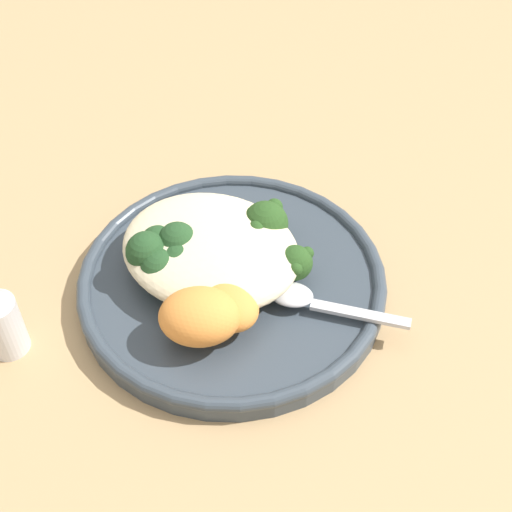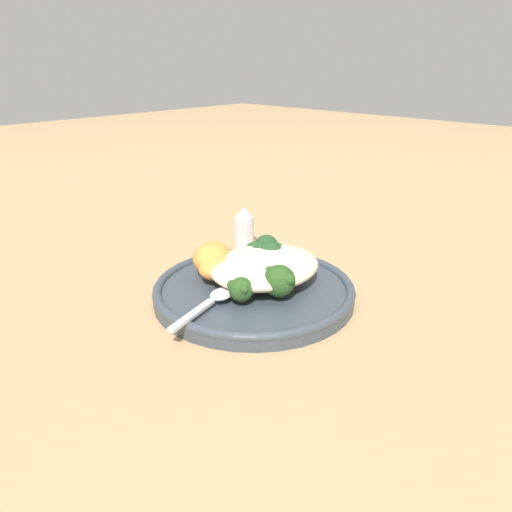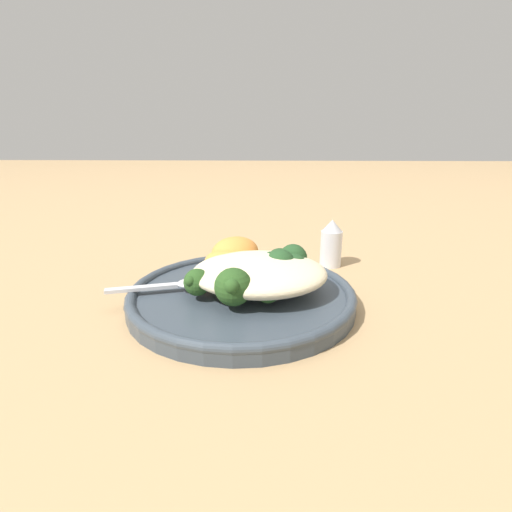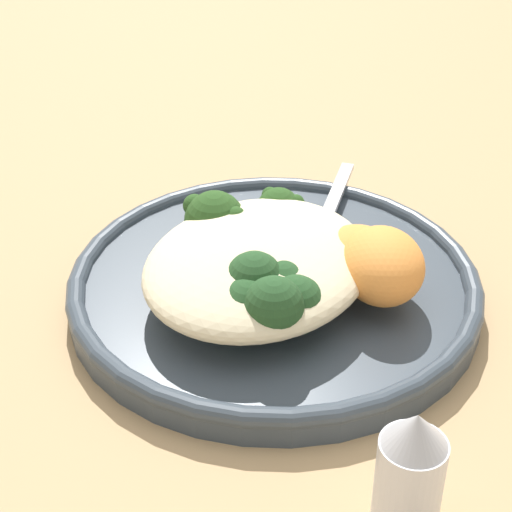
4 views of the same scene
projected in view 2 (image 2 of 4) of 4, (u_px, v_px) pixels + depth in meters
The scene contains 12 objects.
ground_plane at pixel (247, 301), 0.64m from camera, with size 4.00×4.00×0.00m, color tan.
plate at pixel (256, 291), 0.64m from camera, with size 0.26×0.26×0.02m.
quinoa_mound at pixel (262, 265), 0.65m from camera, with size 0.15×0.13×0.03m, color beige.
broccoli_stalk_0 at pixel (243, 285), 0.61m from camera, with size 0.08×0.07×0.03m.
broccoli_stalk_1 at pixel (274, 280), 0.61m from camera, with size 0.04×0.11×0.04m.
broccoli_stalk_2 at pixel (282, 276), 0.63m from camera, with size 0.06×0.08×0.03m.
broccoli_stalk_3 at pixel (274, 262), 0.67m from camera, with size 0.10×0.04×0.03m.
sweet_potato_chunk_0 at pixel (219, 268), 0.65m from camera, with size 0.06×0.04×0.03m, color orange.
sweet_potato_chunk_1 at pixel (213, 257), 0.67m from camera, with size 0.06×0.05×0.04m, color orange.
kale_tuft at pixel (265, 253), 0.68m from camera, with size 0.06×0.06×0.04m.
spoon at pixel (213, 298), 0.59m from camera, with size 0.12×0.05×0.01m.
salt_shaker at pixel (244, 228), 0.81m from camera, with size 0.03×0.03×0.07m.
Camera 2 is at (0.41, 0.40, 0.29)m, focal length 35.00 mm.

